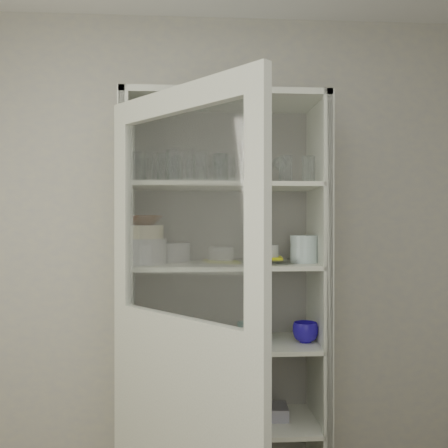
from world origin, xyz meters
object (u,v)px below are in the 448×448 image
(goblet_0, at_px, (145,170))
(goblet_1, at_px, (205,168))
(pantry_cabinet, at_px, (223,323))
(cream_dish, at_px, (181,414))
(glass_platter, at_px, (265,261))
(cupboard_door, at_px, (181,374))
(mug_blue, at_px, (305,332))
(goblet_2, at_px, (267,172))
(plate_stack_back, at_px, (170,252))
(plate_stack_front, at_px, (142,251))
(tin_box, at_px, (267,412))
(cream_bowl, at_px, (142,232))
(teal_jar, at_px, (262,328))
(white_ramekin, at_px, (265,251))
(terracotta_bowl, at_px, (142,220))
(mug_white, at_px, (249,337))
(yellow_trivet, at_px, (265,258))
(measuring_cups, at_px, (208,340))
(goblet_3, at_px, (280,170))
(grey_bowl_stack, at_px, (304,249))
(mug_teal, at_px, (247,331))
(white_canister, at_px, (143,331))

(goblet_0, relative_size, goblet_1, 0.87)
(pantry_cabinet, xyz_separation_m, cream_dish, (-0.22, -0.07, -0.44))
(glass_platter, bearing_deg, goblet_1, 163.92)
(cupboard_door, xyz_separation_m, mug_blue, (0.62, 0.53, 0.04))
(goblet_2, height_order, plate_stack_back, goblet_2)
(plate_stack_front, bearing_deg, tin_box, 3.71)
(plate_stack_front, height_order, cream_bowl, cream_bowl)
(cream_bowl, bearing_deg, teal_jar, 5.17)
(glass_platter, xyz_separation_m, mug_blue, (0.20, -0.04, -0.36))
(white_ramekin, height_order, teal_jar, white_ramekin)
(terracotta_bowl, bearing_deg, mug_white, -7.15)
(plate_stack_front, xyz_separation_m, teal_jar, (0.61, 0.06, -0.40))
(yellow_trivet, relative_size, measuring_cups, 1.72)
(goblet_3, height_order, mug_white, goblet_3)
(grey_bowl_stack, bearing_deg, teal_jar, 170.22)
(goblet_2, xyz_separation_m, plate_stack_back, (-0.52, 0.03, -0.43))
(plate_stack_back, bearing_deg, grey_bowl_stack, -12.60)
(goblet_0, bearing_deg, mug_white, -21.34)
(glass_platter, xyz_separation_m, mug_white, (-0.09, -0.09, -0.37))
(pantry_cabinet, bearing_deg, plate_stack_back, 163.81)
(cream_bowl, distance_m, mug_teal, 0.74)
(goblet_1, bearing_deg, mug_blue, -14.24)
(white_ramekin, bearing_deg, mug_blue, -11.38)
(mug_white, relative_size, white_canister, 0.80)
(goblet_3, xyz_separation_m, white_ramekin, (-0.09, -0.07, -0.42))
(plate_stack_back, relative_size, tin_box, 1.02)
(glass_platter, height_order, yellow_trivet, yellow_trivet)
(goblet_3, distance_m, grey_bowl_stack, 0.44)
(teal_jar, bearing_deg, goblet_2, 64.55)
(grey_bowl_stack, relative_size, cream_dish, 0.55)
(glass_platter, xyz_separation_m, mug_teal, (-0.09, 0.04, -0.36))
(plate_stack_back, relative_size, teal_jar, 1.83)
(cupboard_door, bearing_deg, teal_jar, 105.22)
(grey_bowl_stack, bearing_deg, terracotta_bowl, -178.70)
(cupboard_door, height_order, goblet_1, cupboard_door)
(cupboard_door, xyz_separation_m, mug_teal, (0.33, 0.60, 0.03))
(tin_box, bearing_deg, mug_white, -134.91)
(white_canister, xyz_separation_m, cream_dish, (0.19, -0.02, -0.42))
(terracotta_bowl, distance_m, mug_white, 0.78)
(cupboard_door, height_order, cream_bowl, cupboard_door)
(goblet_2, xyz_separation_m, white_ramekin, (-0.03, -0.12, -0.41))
(grey_bowl_stack, relative_size, teal_jar, 1.18)
(goblet_3, height_order, terracotta_bowl, goblet_3)
(goblet_2, distance_m, glass_platter, 0.48)
(glass_platter, bearing_deg, plate_stack_back, 163.36)
(cream_bowl, bearing_deg, mug_white, -7.15)
(plate_stack_back, xyz_separation_m, mug_teal, (0.40, -0.11, -0.40))
(cupboard_door, bearing_deg, mug_white, 105.30)
(plate_stack_back, height_order, grey_bowl_stack, grey_bowl_stack)
(yellow_trivet, relative_size, cream_dish, 0.68)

